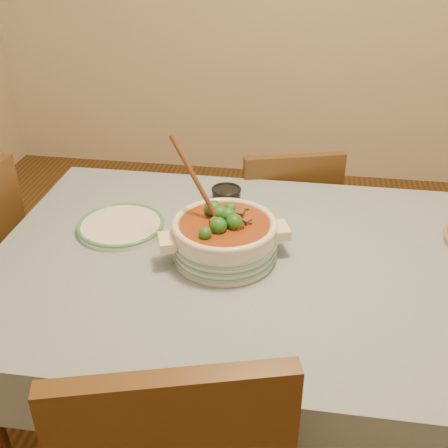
% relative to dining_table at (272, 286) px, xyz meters
% --- Properties ---
extents(floor, '(4.50, 4.50, 0.00)m').
position_rel_dining_table_xyz_m(floor, '(0.00, 0.00, -0.66)').
color(floor, '#3F2912').
rests_on(floor, ground).
extents(dining_table, '(1.68, 1.08, 0.76)m').
position_rel_dining_table_xyz_m(dining_table, '(0.00, 0.00, 0.00)').
color(dining_table, brown).
rests_on(dining_table, floor).
extents(stew_casserole, '(0.38, 0.38, 0.36)m').
position_rel_dining_table_xyz_m(stew_casserole, '(-0.15, -0.01, 0.17)').
color(stew_casserole, beige).
rests_on(stew_casserole, dining_table).
extents(white_plate, '(0.29, 0.29, 0.02)m').
position_rel_dining_table_xyz_m(white_plate, '(-0.50, 0.11, 0.10)').
color(white_plate, silver).
rests_on(white_plate, dining_table).
extents(condiment_bowl, '(0.12, 0.12, 0.06)m').
position_rel_dining_table_xyz_m(condiment_bowl, '(-0.19, 0.34, 0.12)').
color(condiment_bowl, black).
rests_on(condiment_bowl, dining_table).
extents(chair_far, '(0.49, 0.49, 0.84)m').
position_rel_dining_table_xyz_m(chair_far, '(0.00, 0.69, -0.19)').
color(chair_far, '#513418').
rests_on(chair_far, floor).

